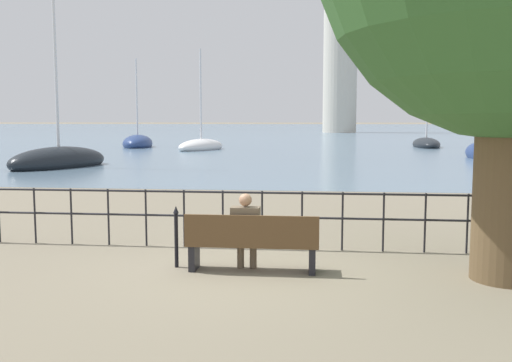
{
  "coord_description": "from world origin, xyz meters",
  "views": [
    {
      "loc": [
        0.97,
        -8.55,
        2.32
      ],
      "look_at": [
        0.0,
        0.5,
        1.34
      ],
      "focal_mm": 40.0,
      "sensor_mm": 36.0,
      "label": 1
    }
  ],
  "objects": [
    {
      "name": "ground_plane",
      "position": [
        0.0,
        0.0,
        0.0
      ],
      "size": [
        1000.0,
        1000.0,
        0.0
      ],
      "primitive_type": "plane",
      "color": "#7A705B"
    },
    {
      "name": "harbor_water",
      "position": [
        0.0,
        160.01,
        0.0
      ],
      "size": [
        600.0,
        300.0,
        0.01
      ],
      "color": "slate",
      "rests_on": "ground_plane"
    },
    {
      "name": "park_bench",
      "position": [
        0.0,
        -0.07,
        0.44
      ],
      "size": [
        2.03,
        0.45,
        0.9
      ],
      "color": "brown",
      "rests_on": "ground_plane"
    },
    {
      "name": "seated_person_left",
      "position": [
        -0.11,
        0.01,
        0.66
      ],
      "size": [
        0.44,
        0.35,
        1.21
      ],
      "color": "brown",
      "rests_on": "ground_plane"
    },
    {
      "name": "promenade_railing",
      "position": [
        0.0,
        1.54,
        0.69
      ],
      "size": [
        12.94,
        0.04,
        1.05
      ],
      "color": "black",
      "rests_on": "ground_plane"
    },
    {
      "name": "closed_umbrella",
      "position": [
        -1.22,
        0.09,
        0.55
      ],
      "size": [
        0.09,
        0.09,
        0.98
      ],
      "color": "black",
      "rests_on": "ground_plane"
    },
    {
      "name": "sailboat_0",
      "position": [
        -14.28,
        38.85,
        0.33
      ],
      "size": [
        3.39,
        5.78,
        7.91
      ],
      "rotation": [
        0.0,
        0.0,
        0.18
      ],
      "color": "navy",
      "rests_on": "ground_plane"
    },
    {
      "name": "sailboat_1",
      "position": [
        -11.64,
        18.2,
        0.35
      ],
      "size": [
        4.25,
        6.33,
        11.71
      ],
      "rotation": [
        0.0,
        0.0,
        -0.36
      ],
      "color": "black",
      "rests_on": "ground_plane"
    },
    {
      "name": "sailboat_2",
      "position": [
        10.32,
        41.78,
        0.29
      ],
      "size": [
        2.45,
        6.54,
        10.42
      ],
      "rotation": [
        0.0,
        0.0,
        -0.05
      ],
      "color": "black",
      "rests_on": "ground_plane"
    },
    {
      "name": "sailboat_3",
      "position": [
        11.17,
        25.28,
        0.41
      ],
      "size": [
        2.93,
        7.3,
        13.07
      ],
      "rotation": [
        0.0,
        0.0,
        0.19
      ],
      "color": "navy",
      "rests_on": "ground_plane"
    },
    {
      "name": "sailboat_4",
      "position": [
        -7.97,
        34.98,
        0.28
      ],
      "size": [
        3.9,
        5.91,
        8.1
      ],
      "rotation": [
        0.0,
        0.0,
        -0.35
      ],
      "color": "white",
      "rests_on": "ground_plane"
    },
    {
      "name": "harbor_lighthouse",
      "position": [
        5.04,
        98.21,
        12.53
      ],
      "size": [
        6.15,
        6.15,
        26.95
      ],
      "color": "beige",
      "rests_on": "ground_plane"
    }
  ]
}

